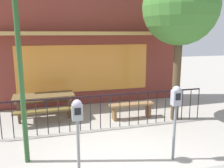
# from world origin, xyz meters

# --- Properties ---
(ground) EXTENTS (40.00, 40.00, 0.00)m
(ground) POSITION_xyz_m (0.00, 0.00, 0.00)
(ground) COLOR #9C978F
(pub_storefront) EXTENTS (7.40, 1.24, 5.71)m
(pub_storefront) POSITION_xyz_m (0.00, 4.76, 2.83)
(pub_storefront) COLOR #472620
(pub_storefront) RESTS_ON ground
(patio_fence_front) EXTENTS (6.24, 0.04, 0.97)m
(patio_fence_front) POSITION_xyz_m (0.00, 2.04, 0.66)
(patio_fence_front) COLOR black
(patio_fence_front) RESTS_ON ground
(picnic_table_left) EXTENTS (1.85, 1.43, 0.79)m
(picnic_table_left) POSITION_xyz_m (-1.48, 3.27, 0.61)
(picnic_table_left) COLOR brown
(picnic_table_left) RESTS_ON ground
(patio_bench) EXTENTS (1.40, 0.34, 0.48)m
(patio_bench) POSITION_xyz_m (1.12, 2.60, 0.35)
(patio_bench) COLOR olive
(patio_bench) RESTS_ON ground
(parking_meter_near) EXTENTS (0.18, 0.17, 1.52)m
(parking_meter_near) POSITION_xyz_m (-0.91, -0.20, 1.17)
(parking_meter_near) COLOR gray
(parking_meter_near) RESTS_ON ground
(parking_meter_far) EXTENTS (0.18, 0.17, 1.59)m
(parking_meter_far) POSITION_xyz_m (1.10, -0.00, 1.23)
(parking_meter_far) COLOR slate
(parking_meter_far) RESTS_ON ground
(street_tree) EXTENTS (2.17, 2.17, 4.43)m
(street_tree) POSITION_xyz_m (2.38, 2.18, 3.32)
(street_tree) COLOR #493924
(street_tree) RESTS_ON ground
(street_lamp) EXTENTS (0.28, 0.28, 4.19)m
(street_lamp) POSITION_xyz_m (-1.86, 0.72, 2.71)
(street_lamp) COLOR #285026
(street_lamp) RESTS_ON ground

